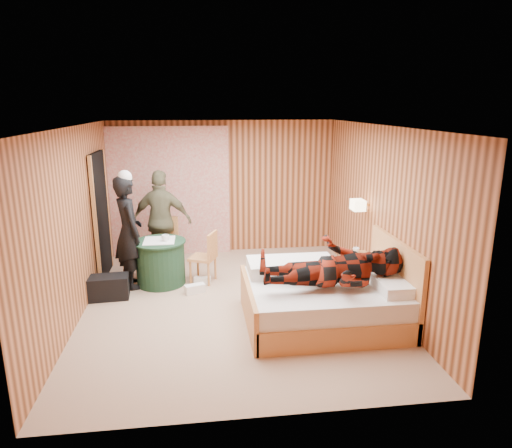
{
  "coord_description": "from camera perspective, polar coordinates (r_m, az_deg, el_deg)",
  "views": [
    {
      "loc": [
        -0.47,
        -6.05,
        2.78
      ],
      "look_at": [
        0.36,
        0.46,
        1.05
      ],
      "focal_mm": 32.0,
      "sensor_mm": 36.0,
      "label": 1
    }
  ],
  "objects": [
    {
      "name": "chair_far",
      "position": [
        7.95,
        -11.37,
        -1.92
      ],
      "size": [
        0.54,
        0.54,
        0.93
      ],
      "rotation": [
        0.0,
        0.0,
        -0.36
      ],
      "color": "tan",
      "rests_on": "floor"
    },
    {
      "name": "floor",
      "position": [
        6.68,
        -2.62,
        -9.86
      ],
      "size": [
        4.2,
        5.0,
        0.01
      ],
      "primitive_type": "cube",
      "color": "tan",
      "rests_on": "ground"
    },
    {
      "name": "man_on_bed",
      "position": [
        5.69,
        9.7,
        -4.01
      ],
      "size": [
        0.86,
        0.67,
        1.77
      ],
      "primitive_type": "imported",
      "rotation": [
        0.0,
        1.57,
        0.0
      ],
      "color": "maroon",
      "rests_on": "bed"
    },
    {
      "name": "round_table",
      "position": [
        7.39,
        -11.85,
        -4.66
      ],
      "size": [
        0.81,
        0.81,
        0.72
      ],
      "color": "#1C3E28",
      "rests_on": "floor"
    },
    {
      "name": "wall_back",
      "position": [
        8.7,
        -4.09,
        4.58
      ],
      "size": [
        4.2,
        0.02,
        2.5
      ],
      "primitive_type": "cube",
      "color": "#C5784B",
      "rests_on": "floor"
    },
    {
      "name": "curtain",
      "position": [
        8.65,
        -10.7,
        3.96
      ],
      "size": [
        2.2,
        0.08,
        2.4
      ],
      "primitive_type": "cube",
      "color": "beige",
      "rests_on": "floor"
    },
    {
      "name": "wall_right",
      "position": [
        6.75,
        15.3,
        1.13
      ],
      "size": [
        0.02,
        5.0,
        2.5
      ],
      "primitive_type": "cube",
      "color": "#C5784B",
      "rests_on": "floor"
    },
    {
      "name": "wall_lamp",
      "position": [
        7.09,
        12.64,
        2.34
      ],
      "size": [
        0.26,
        0.24,
        0.16
      ],
      "color": "gold",
      "rests_on": "wall_right"
    },
    {
      "name": "woman_standing",
      "position": [
        7.26,
        -15.65,
        -1.0
      ],
      "size": [
        0.65,
        0.76,
        1.76
      ],
      "primitive_type": "imported",
      "rotation": [
        0.0,
        0.0,
        1.99
      ],
      "color": "black",
      "rests_on": "floor"
    },
    {
      "name": "chair_near",
      "position": [
        7.3,
        -6.16,
        -3.67
      ],
      "size": [
        0.49,
        0.49,
        0.83
      ],
      "rotation": [
        0.0,
        0.0,
        -1.97
      ],
      "color": "tan",
      "rests_on": "floor"
    },
    {
      "name": "ceiling",
      "position": [
        6.08,
        -2.9,
        12.1
      ],
      "size": [
        4.2,
        5.0,
        0.01
      ],
      "primitive_type": "cube",
      "color": "silver",
      "rests_on": "wall_back"
    },
    {
      "name": "wall_left",
      "position": [
        6.45,
        -21.68,
        -0.03
      ],
      "size": [
        0.02,
        5.0,
        2.5
      ],
      "primitive_type": "cube",
      "color": "#C5784B",
      "rests_on": "floor"
    },
    {
      "name": "sneaker_right",
      "position": [
        7.38,
        -6.72,
        -7.01
      ],
      "size": [
        0.27,
        0.15,
        0.12
      ],
      "primitive_type": "cube",
      "rotation": [
        0.0,
        0.0,
        -0.17
      ],
      "color": "white",
      "rests_on": "floor"
    },
    {
      "name": "duffel_bag",
      "position": [
        7.11,
        -18.09,
        -7.53
      ],
      "size": [
        0.63,
        0.37,
        0.34
      ],
      "primitive_type": "cube",
      "rotation": [
        0.0,
        0.0,
        0.07
      ],
      "color": "black",
      "rests_on": "floor"
    },
    {
      "name": "bed",
      "position": [
        6.12,
        8.58,
        -9.18
      ],
      "size": [
        2.0,
        1.57,
        1.08
      ],
      "color": "tan",
      "rests_on": "floor"
    },
    {
      "name": "book_lower",
      "position": [
        6.97,
        12.85,
        -4.01
      ],
      "size": [
        0.17,
        0.23,
        0.02
      ],
      "primitive_type": "imported",
      "rotation": [
        0.0,
        0.0,
        -0.02
      ],
      "color": "white",
      "rests_on": "nightstand"
    },
    {
      "name": "sneaker_left",
      "position": [
        7.05,
        -7.66,
        -8.03
      ],
      "size": [
        0.32,
        0.22,
        0.13
      ],
      "primitive_type": "cube",
      "rotation": [
        0.0,
        0.0,
        0.34
      ],
      "color": "white",
      "rests_on": "floor"
    },
    {
      "name": "book_upper",
      "position": [
        6.97,
        12.86,
        -3.85
      ],
      "size": [
        0.25,
        0.27,
        0.02
      ],
      "primitive_type": "imported",
      "rotation": [
        0.0,
        0.0,
        -0.45
      ],
      "color": "white",
      "rests_on": "nightstand"
    },
    {
      "name": "cup_table",
      "position": [
        7.21,
        -11.25,
        -1.71
      ],
      "size": [
        0.13,
        0.13,
        0.1
      ],
      "primitive_type": "imported",
      "rotation": [
        0.0,
        0.0,
        0.03
      ],
      "color": "white",
      "rests_on": "round_table"
    },
    {
      "name": "man_at_table",
      "position": [
        7.9,
        -11.68,
        0.39
      ],
      "size": [
        1.07,
        0.61,
        1.72
      ],
      "primitive_type": "imported",
      "rotation": [
        0.0,
        0.0,
        2.94
      ],
      "color": "brown",
      "rests_on": "floor"
    },
    {
      "name": "nightstand",
      "position": [
        7.11,
        12.58,
        -6.06
      ],
      "size": [
        0.44,
        0.59,
        0.57
      ],
      "color": "tan",
      "rests_on": "floor"
    },
    {
      "name": "cup_nightstand",
      "position": [
        7.12,
        12.38,
        -3.28
      ],
      "size": [
        0.13,
        0.13,
        0.09
      ],
      "primitive_type": "imported",
      "rotation": [
        0.0,
        0.0,
        -0.39
      ],
      "color": "white",
      "rests_on": "nightstand"
    },
    {
      "name": "doorway",
      "position": [
        7.82,
        -18.82,
        0.98
      ],
      "size": [
        0.06,
        0.9,
        2.05
      ],
      "primitive_type": "cube",
      "color": "black",
      "rests_on": "floor"
    }
  ]
}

